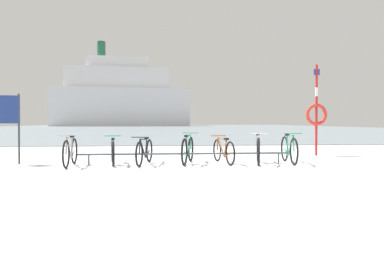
{
  "coord_description": "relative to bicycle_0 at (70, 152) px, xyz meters",
  "views": [
    {
      "loc": [
        -1.22,
        -6.26,
        1.14
      ],
      "look_at": [
        -0.21,
        6.55,
        0.9
      ],
      "focal_mm": 32.05,
      "sensor_mm": 36.0,
      "label": 1
    }
  ],
  "objects": [
    {
      "name": "bicycle_5",
      "position": [
        4.96,
        0.14,
        0.01
      ],
      "size": [
        0.56,
        1.68,
        0.85
      ],
      "color": "black",
      "rests_on": "ground"
    },
    {
      "name": "bicycle_3",
      "position": [
        3.05,
        0.28,
        0.01
      ],
      "size": [
        0.55,
        1.63,
        0.83
      ],
      "color": "black",
      "rests_on": "ground"
    },
    {
      "name": "ground",
      "position": [
        3.65,
        51.16,
        -0.41
      ],
      "size": [
        80.0,
        132.0,
        0.08
      ],
      "color": "silver"
    },
    {
      "name": "bicycle_1",
      "position": [
        1.04,
        0.27,
        -0.03
      ],
      "size": [
        0.46,
        1.59,
        0.76
      ],
      "color": "black",
      "rests_on": "ground"
    },
    {
      "name": "bike_rack",
      "position": [
        2.99,
        0.17,
        -0.1
      ],
      "size": [
        5.68,
        0.1,
        0.31
      ],
      "color": "#4C5156",
      "rests_on": "ground"
    },
    {
      "name": "bicycle_0",
      "position": [
        0.0,
        0.0,
        0.0
      ],
      "size": [
        0.46,
        1.65,
        0.82
      ],
      "color": "black",
      "rests_on": "ground"
    },
    {
      "name": "bicycle_4",
      "position": [
        4.02,
        0.26,
        -0.03
      ],
      "size": [
        0.48,
        1.66,
        0.75
      ],
      "color": "black",
      "rests_on": "ground"
    },
    {
      "name": "bicycle_2",
      "position": [
        1.88,
        0.21,
        -0.03
      ],
      "size": [
        0.5,
        1.69,
        0.76
      ],
      "color": "black",
      "rests_on": "ground"
    },
    {
      "name": "rescue_post",
      "position": [
        7.52,
        2.18,
        1.08
      ],
      "size": [
        0.74,
        0.11,
        3.06
      ],
      "color": "red",
      "rests_on": "ground"
    },
    {
      "name": "ferry_ship",
      "position": [
        -9.66,
        85.72,
        7.27
      ],
      "size": [
        36.7,
        15.7,
        22.74
      ],
      "color": "white",
      "rests_on": "ground"
    },
    {
      "name": "bicycle_6",
      "position": [
        5.83,
        0.16,
        0.01
      ],
      "size": [
        0.46,
        1.68,
        0.84
      ],
      "color": "black",
      "rests_on": "ground"
    },
    {
      "name": "info_sign",
      "position": [
        -1.75,
        0.52,
        0.91
      ],
      "size": [
        0.55,
        0.14,
        1.9
      ],
      "color": "#33383D",
      "rests_on": "ground"
    }
  ]
}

